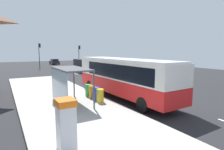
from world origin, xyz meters
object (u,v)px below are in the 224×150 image
(ticket_machine, at_px, (66,124))
(traffic_light_far_side, at_px, (39,52))
(sedan_near, at_px, (54,62))
(recycling_bin_yellow, at_px, (100,96))
(recycling_bin_orange, at_px, (92,92))
(recycling_bin_green, at_px, (89,90))
(bus, at_px, (123,76))
(white_van, at_px, (83,65))
(traffic_light_near_side, at_px, (79,53))
(bus_shelter, at_px, (66,77))
(recycling_bin_blue, at_px, (96,94))

(ticket_machine, xyz_separation_m, traffic_light_far_side, (5.14, 35.93, 2.38))
(sedan_near, bearing_deg, recycling_bin_yellow, -99.07)
(recycling_bin_orange, bearing_deg, recycling_bin_green, 90.00)
(ticket_machine, relative_size, recycling_bin_green, 2.04)
(bus, relative_size, white_van, 2.11)
(white_van, distance_m, recycling_bin_green, 18.27)
(sedan_near, distance_m, traffic_light_near_side, 11.55)
(white_van, bearing_deg, ticket_machine, -113.16)
(recycling_bin_orange, bearing_deg, bus_shelter, -161.94)
(recycling_bin_green, height_order, bus_shelter, bus_shelter)
(ticket_machine, height_order, recycling_bin_yellow, ticket_machine)
(sedan_near, height_order, recycling_bin_orange, sedan_near)
(sedan_near, height_order, recycling_bin_blue, sedan_near)
(traffic_light_far_side, relative_size, bus_shelter, 1.34)
(sedan_near, bearing_deg, traffic_light_near_side, -73.51)
(sedan_near, distance_m, recycling_bin_orange, 39.86)
(recycling_bin_yellow, relative_size, traffic_light_near_side, 0.19)
(bus, relative_size, recycling_bin_yellow, 11.66)
(recycling_bin_blue, distance_m, recycling_bin_orange, 0.70)
(recycling_bin_orange, distance_m, recycling_bin_green, 0.70)
(ticket_machine, bearing_deg, bus, 42.60)
(recycling_bin_yellow, distance_m, recycling_bin_blue, 0.70)
(traffic_light_near_side, height_order, traffic_light_far_side, traffic_light_far_side)
(white_van, relative_size, recycling_bin_blue, 5.52)
(bus, xyz_separation_m, recycling_bin_yellow, (-2.49, -0.80, -1.19))
(ticket_machine, distance_m, recycling_bin_orange, 7.76)
(recycling_bin_yellow, xyz_separation_m, traffic_light_near_side, (9.70, 29.92, 2.68))
(recycling_bin_green, height_order, traffic_light_far_side, traffic_light_far_side)
(bus_shelter, bearing_deg, white_van, 65.06)
(recycling_bin_blue, bearing_deg, bus, 2.21)
(recycling_bin_green, distance_m, traffic_light_far_side, 28.79)
(recycling_bin_orange, height_order, bus_shelter, bus_shelter)
(recycling_bin_yellow, xyz_separation_m, recycling_bin_orange, (0.00, 1.40, 0.00))
(recycling_bin_green, distance_m, traffic_light_near_side, 29.59)
(sedan_near, bearing_deg, bus, -95.74)
(recycling_bin_blue, bearing_deg, traffic_light_far_side, 87.91)
(recycling_bin_yellow, xyz_separation_m, bus_shelter, (-2.21, 0.68, 1.44))
(recycling_bin_blue, bearing_deg, recycling_bin_yellow, -90.00)
(recycling_bin_green, relative_size, bus_shelter, 0.24)
(traffic_light_far_side, height_order, bus_shelter, traffic_light_far_side)
(bus, xyz_separation_m, recycling_bin_blue, (-2.49, -0.10, -1.19))
(bus, height_order, recycling_bin_green, bus)
(bus, distance_m, bus_shelter, 4.71)
(recycling_bin_yellow, height_order, bus_shelter, bus_shelter)
(white_van, xyz_separation_m, recycling_bin_orange, (-6.40, -17.80, -0.69))
(recycling_bin_green, xyz_separation_m, traffic_light_far_side, (1.10, 28.62, 2.90))
(white_van, xyz_separation_m, recycling_bin_blue, (-6.40, -18.50, -0.69))
(sedan_near, distance_m, recycling_bin_green, 39.17)
(white_van, height_order, recycling_bin_blue, white_van)
(white_van, relative_size, recycling_bin_yellow, 5.52)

